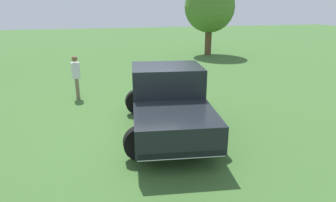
# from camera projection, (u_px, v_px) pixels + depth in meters

# --- Properties ---
(ground_plane) EXTENTS (80.00, 80.00, 0.00)m
(ground_plane) POSITION_uv_depth(u_px,v_px,m) (141.00, 129.00, 8.51)
(ground_plane) COLOR #3D662D
(pickup_truck) EXTENTS (2.82, 4.98, 1.83)m
(pickup_truck) POSITION_uv_depth(u_px,v_px,m) (167.00, 98.00, 8.24)
(pickup_truck) COLOR black
(pickup_truck) RESTS_ON ground_plane
(person_bystander) EXTENTS (0.35, 0.35, 1.64)m
(person_bystander) POSITION_uv_depth(u_px,v_px,m) (76.00, 75.00, 11.12)
(person_bystander) COLOR #7A6B51
(person_bystander) RESTS_ON ground_plane
(tree_back_left) EXTENTS (3.48, 3.48, 5.04)m
(tree_back_left) POSITION_uv_depth(u_px,v_px,m) (210.00, 7.00, 20.31)
(tree_back_left) COLOR brown
(tree_back_left) RESTS_ON ground_plane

